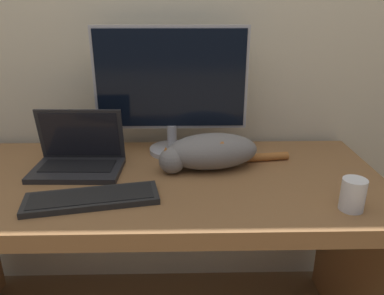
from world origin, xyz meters
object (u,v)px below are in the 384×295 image
Objects in this scene: monitor at (171,87)px; external_keyboard at (92,198)px; laptop at (78,158)px; cat at (210,151)px; coffee_mug at (353,195)px.

monitor reaches higher than external_keyboard.
laptop reaches higher than cat.
monitor is at bearing 139.12° from coffee_mug.
cat is (0.15, -0.17, -0.21)m from monitor.
monitor reaches higher than laptop.
monitor is 1.40× the size of external_keyboard.
coffee_mug is at bearing -45.61° from cat.
external_keyboard is (-0.24, -0.42, -0.27)m from monitor.
laptop is at bearing -153.74° from monitor.
laptop is at bearing 101.54° from external_keyboard.
monitor is at bearing 28.04° from laptop.
laptop is 0.96m from coffee_mug.
coffee_mug is (0.81, -0.07, 0.04)m from external_keyboard.
cat is at bearing -48.80° from monitor.
monitor is 0.78m from coffee_mug.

